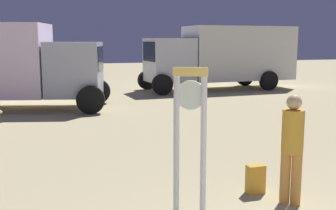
% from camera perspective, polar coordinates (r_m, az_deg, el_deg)
% --- Properties ---
extents(standing_clock, '(0.39, 0.25, 2.03)m').
position_cam_1_polar(standing_clock, '(4.83, 3.03, -4.49)').
color(standing_clock, silver).
rests_on(standing_clock, ground_plane).
extents(person_near_clock, '(0.30, 0.30, 1.59)m').
position_cam_1_polar(person_near_clock, '(6.11, 16.69, -5.15)').
color(person_near_clock, '#C88539').
rests_on(person_near_clock, ground_plane).
extents(backpack, '(0.27, 0.20, 0.44)m').
position_cam_1_polar(backpack, '(6.62, 11.89, -9.95)').
color(backpack, gold).
rests_on(backpack, ground_plane).
extents(box_truck_near, '(7.40, 2.69, 2.98)m').
position_cam_1_polar(box_truck_near, '(20.04, 7.70, 6.80)').
color(box_truck_near, silver).
rests_on(box_truck_near, ground_plane).
extents(box_truck_far, '(6.89, 3.81, 2.88)m').
position_cam_1_polar(box_truck_far, '(15.10, -22.03, 5.36)').
color(box_truck_far, white).
rests_on(box_truck_far, ground_plane).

